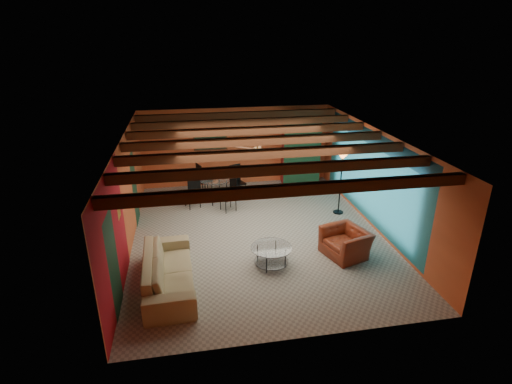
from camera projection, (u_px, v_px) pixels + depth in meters
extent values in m
cube|color=gray|center=(257.00, 234.00, 10.79)|extent=(6.50, 8.00, 0.01)
cube|color=silver|center=(257.00, 136.00, 9.78)|extent=(6.50, 8.00, 0.01)
cube|color=#D65C31|center=(237.00, 146.00, 13.94)|extent=(6.50, 0.02, 2.70)
cube|color=#A4121B|center=(126.00, 196.00, 9.75)|extent=(0.02, 8.00, 2.70)
cube|color=teal|center=(376.00, 180.00, 10.83)|extent=(0.02, 8.00, 2.70)
imported|color=#9A8C63|center=(169.00, 271.00, 8.48)|extent=(1.10, 2.61, 0.75)
imported|color=maroon|center=(346.00, 242.00, 9.69)|extent=(1.19, 1.27, 0.68)
cube|color=maroon|center=(300.00, 153.00, 14.13)|extent=(1.29, 0.72, 2.18)
cube|color=black|center=(210.00, 140.00, 13.64)|extent=(1.05, 0.03, 0.65)
imported|color=#26661E|center=(301.00, 115.00, 13.63)|extent=(0.51, 0.46, 0.49)
imported|color=orange|center=(215.00, 167.00, 12.44)|extent=(0.20, 0.20, 0.17)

